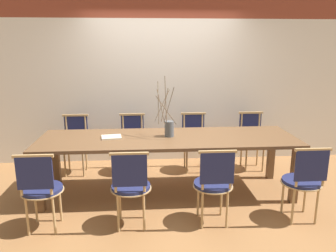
% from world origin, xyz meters
% --- Properties ---
extents(ground_plane, '(16.00, 16.00, 0.00)m').
position_xyz_m(ground_plane, '(0.00, 0.00, 0.00)').
color(ground_plane, olive).
extents(wall_rear, '(12.00, 0.06, 3.20)m').
position_xyz_m(wall_rear, '(0.00, 1.38, 1.60)').
color(wall_rear, silver).
rests_on(wall_rear, ground_plane).
extents(dining_table, '(3.32, 0.99, 0.78)m').
position_xyz_m(dining_table, '(0.00, 0.00, 0.70)').
color(dining_table, brown).
rests_on(dining_table, ground_plane).
extents(chair_near_leftend, '(0.44, 0.44, 0.90)m').
position_xyz_m(chair_near_leftend, '(-1.39, -0.83, 0.50)').
color(chair_near_leftend, '#1E234C').
rests_on(chair_near_leftend, ground_plane).
extents(chair_near_left, '(0.44, 0.44, 0.90)m').
position_xyz_m(chair_near_left, '(-0.46, -0.83, 0.50)').
color(chair_near_left, '#1E234C').
rests_on(chair_near_left, ground_plane).
extents(chair_near_center, '(0.44, 0.44, 0.90)m').
position_xyz_m(chair_near_center, '(0.44, -0.83, 0.50)').
color(chair_near_center, '#1E234C').
rests_on(chair_near_center, ground_plane).
extents(chair_near_right, '(0.44, 0.44, 0.90)m').
position_xyz_m(chair_near_right, '(1.44, -0.83, 0.50)').
color(chair_near_right, '#1E234C').
rests_on(chair_near_right, ground_plane).
extents(chair_far_leftend, '(0.44, 0.44, 0.90)m').
position_xyz_m(chair_far_leftend, '(-1.37, 0.83, 0.50)').
color(chair_far_leftend, '#1E234C').
rests_on(chair_far_leftend, ground_plane).
extents(chair_far_left, '(0.44, 0.44, 0.90)m').
position_xyz_m(chair_far_left, '(-0.49, 0.83, 0.50)').
color(chair_far_left, '#1E234C').
rests_on(chair_far_left, ground_plane).
extents(chair_far_center, '(0.44, 0.44, 0.90)m').
position_xyz_m(chair_far_center, '(0.47, 0.83, 0.50)').
color(chair_far_center, '#1E234C').
rests_on(chair_far_center, ground_plane).
extents(chair_far_right, '(0.44, 0.44, 0.90)m').
position_xyz_m(chair_far_right, '(1.41, 0.83, 0.50)').
color(chair_far_right, '#1E234C').
rests_on(chair_far_right, ground_plane).
extents(vase_centerpiece, '(0.27, 0.37, 0.79)m').
position_xyz_m(vase_centerpiece, '(0.02, 0.04, 0.90)').
color(vase_centerpiece, '#4C5156').
rests_on(vase_centerpiece, dining_table).
extents(book_stack, '(0.27, 0.23, 0.02)m').
position_xyz_m(book_stack, '(-0.73, 0.02, 0.79)').
color(book_stack, beige).
rests_on(book_stack, dining_table).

